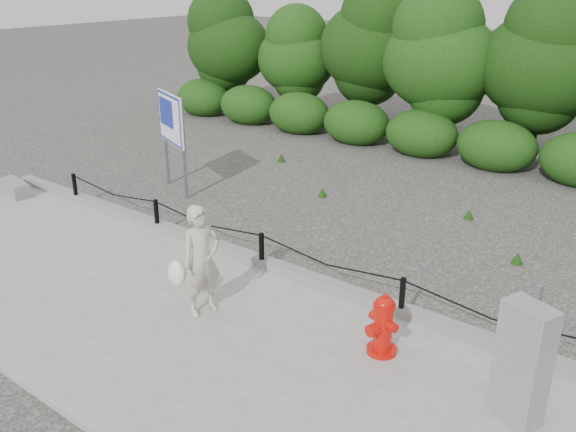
{
  "coord_description": "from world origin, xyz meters",
  "views": [
    {
      "loc": [
        5.69,
        -6.77,
        4.55
      ],
      "look_at": [
        0.38,
        0.2,
        1.0
      ],
      "focal_mm": 38.0,
      "sensor_mm": 36.0,
      "label": 1
    }
  ],
  "objects_px": {
    "utility_cabinet": "(522,363)",
    "concrete_block": "(15,188)",
    "pedestrian": "(200,261)",
    "advertising_sign": "(171,123)",
    "fire_hydrant": "(383,325)"
  },
  "relations": [
    {
      "from": "pedestrian",
      "to": "concrete_block",
      "type": "height_order",
      "value": "pedestrian"
    },
    {
      "from": "pedestrian",
      "to": "concrete_block",
      "type": "xyz_separation_m",
      "value": [
        -6.61,
        1.01,
        -0.63
      ]
    },
    {
      "from": "utility_cabinet",
      "to": "advertising_sign",
      "type": "distance_m",
      "value": 8.98
    },
    {
      "from": "fire_hydrant",
      "to": "pedestrian",
      "type": "xyz_separation_m",
      "value": [
        -2.49,
        -0.64,
        0.38
      ]
    },
    {
      "from": "concrete_block",
      "to": "advertising_sign",
      "type": "distance_m",
      "value": 3.63
    },
    {
      "from": "utility_cabinet",
      "to": "concrete_block",
      "type": "bearing_deg",
      "value": -161.39
    },
    {
      "from": "pedestrian",
      "to": "advertising_sign",
      "type": "bearing_deg",
      "value": 67.11
    },
    {
      "from": "fire_hydrant",
      "to": "utility_cabinet",
      "type": "xyz_separation_m",
      "value": [
        1.73,
        -0.19,
        0.3
      ]
    },
    {
      "from": "concrete_block",
      "to": "utility_cabinet",
      "type": "height_order",
      "value": "utility_cabinet"
    },
    {
      "from": "pedestrian",
      "to": "advertising_sign",
      "type": "relative_size",
      "value": 0.73
    },
    {
      "from": "concrete_block",
      "to": "advertising_sign",
      "type": "xyz_separation_m",
      "value": [
        2.39,
        2.4,
        1.29
      ]
    },
    {
      "from": "pedestrian",
      "to": "advertising_sign",
      "type": "height_order",
      "value": "advertising_sign"
    },
    {
      "from": "fire_hydrant",
      "to": "advertising_sign",
      "type": "xyz_separation_m",
      "value": [
        -6.72,
        2.77,
        1.05
      ]
    },
    {
      "from": "pedestrian",
      "to": "utility_cabinet",
      "type": "relative_size",
      "value": 1.04
    },
    {
      "from": "fire_hydrant",
      "to": "advertising_sign",
      "type": "distance_m",
      "value": 7.34
    }
  ]
}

